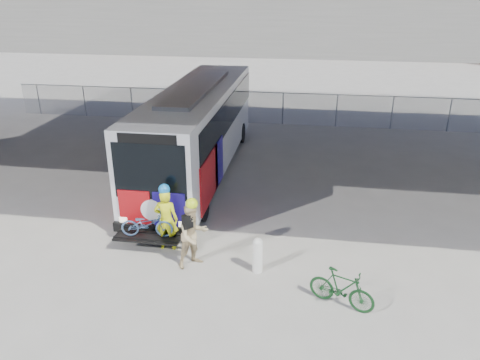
% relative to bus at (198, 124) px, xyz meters
% --- Properties ---
extents(ground, '(160.00, 160.00, 0.00)m').
position_rel_bus_xyz_m(ground, '(2.00, -4.17, -2.11)').
color(ground, '#9E9991').
rests_on(ground, ground).
extents(bus, '(2.67, 12.91, 3.69)m').
position_rel_bus_xyz_m(bus, '(0.00, 0.00, 0.00)').
color(bus, silver).
rests_on(bus, ground).
extents(overpass, '(40.00, 16.00, 7.95)m').
position_rel_bus_xyz_m(overpass, '(2.00, -0.17, 4.43)').
color(overpass, '#605E59').
rests_on(overpass, ground).
extents(chainlink_fence, '(30.00, 0.06, 30.00)m').
position_rel_bus_xyz_m(chainlink_fence, '(2.00, 7.83, -0.69)').
color(chainlink_fence, gray).
rests_on(chainlink_fence, ground).
extents(brick_buildings, '(54.00, 22.00, 12.00)m').
position_rel_bus_xyz_m(brick_buildings, '(3.23, 44.06, 3.31)').
color(brick_buildings, brown).
rests_on(brick_buildings, ground).
extents(bollard, '(0.28, 0.28, 1.06)m').
position_rel_bus_xyz_m(bollard, '(3.39, -7.21, -1.54)').
color(bollard, white).
rests_on(bollard, ground).
extents(cyclist_hivis, '(0.75, 0.52, 2.13)m').
position_rel_bus_xyz_m(cyclist_hivis, '(0.54, -6.38, -1.08)').
color(cyclist_hivis, yellow).
rests_on(cyclist_hivis, ground).
extents(cyclist_tan, '(1.17, 1.17, 2.10)m').
position_rel_bus_xyz_m(cyclist_tan, '(1.55, -7.14, -1.12)').
color(cyclist_tan, tan).
rests_on(cyclist_tan, ground).
extents(bike_parked, '(1.75, 1.10, 1.02)m').
position_rel_bus_xyz_m(bike_parked, '(5.63, -8.39, -1.60)').
color(bike_parked, '#133D1A').
rests_on(bike_parked, ground).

